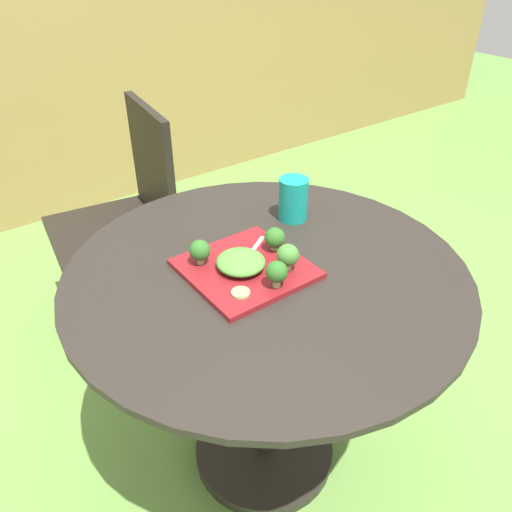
% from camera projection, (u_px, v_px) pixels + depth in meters
% --- Properties ---
extents(ground_plane, '(12.00, 12.00, 0.00)m').
position_uv_depth(ground_plane, '(264.00, 452.00, 1.64)').
color(ground_plane, '#669342').
extents(bamboo_fence, '(8.00, 0.08, 1.24)m').
position_uv_depth(bamboo_fence, '(33.00, 109.00, 2.66)').
color(bamboo_fence, '#9E7F47').
rests_on(bamboo_fence, ground_plane).
extents(patio_table, '(1.00, 1.00, 0.73)m').
position_uv_depth(patio_table, '(266.00, 339.00, 1.37)').
color(patio_table, '#28231E').
rests_on(patio_table, ground_plane).
extents(patio_chair, '(0.50, 0.50, 0.90)m').
position_uv_depth(patio_chair, '(129.00, 205.00, 1.96)').
color(patio_chair, black).
rests_on(patio_chair, ground_plane).
extents(salad_plate, '(0.28, 0.28, 0.01)m').
position_uv_depth(salad_plate, '(245.00, 268.00, 1.22)').
color(salad_plate, maroon).
rests_on(salad_plate, patio_table).
extents(drinking_glass, '(0.08, 0.08, 0.12)m').
position_uv_depth(drinking_glass, '(293.00, 201.00, 1.42)').
color(drinking_glass, '#149989').
rests_on(drinking_glass, patio_table).
extents(fork, '(0.14, 0.10, 0.00)m').
position_uv_depth(fork, '(250.00, 255.00, 1.26)').
color(fork, silver).
rests_on(fork, salad_plate).
extents(lettuce_mound, '(0.12, 0.12, 0.04)m').
position_uv_depth(lettuce_mound, '(241.00, 262.00, 1.20)').
color(lettuce_mound, '#519338').
rests_on(lettuce_mound, salad_plate).
extents(broccoli_floret_0, '(0.05, 0.05, 0.06)m').
position_uv_depth(broccoli_floret_0, '(200.00, 251.00, 1.21)').
color(broccoli_floret_0, '#99B770').
rests_on(broccoli_floret_0, salad_plate).
extents(broccoli_floret_1, '(0.05, 0.05, 0.06)m').
position_uv_depth(broccoli_floret_1, '(275.00, 238.00, 1.26)').
color(broccoli_floret_1, '#99B770').
rests_on(broccoli_floret_1, salad_plate).
extents(broccoli_floret_2, '(0.05, 0.05, 0.07)m').
position_uv_depth(broccoli_floret_2, '(277.00, 272.00, 1.13)').
color(broccoli_floret_2, '#99B770').
rests_on(broccoli_floret_2, salad_plate).
extents(broccoli_floret_3, '(0.05, 0.05, 0.07)m').
position_uv_depth(broccoli_floret_3, '(288.00, 256.00, 1.19)').
color(broccoli_floret_3, '#99B770').
rests_on(broccoli_floret_3, salad_plate).
extents(cucumber_slice_0, '(0.04, 0.04, 0.01)m').
position_uv_depth(cucumber_slice_0, '(241.00, 293.00, 1.13)').
color(cucumber_slice_0, '#8EB766').
rests_on(cucumber_slice_0, salad_plate).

